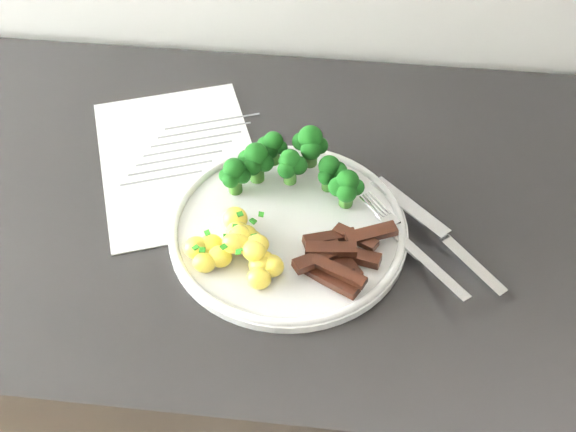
{
  "coord_description": "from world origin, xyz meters",
  "views": [
    {
      "loc": [
        0.12,
        1.06,
        1.56
      ],
      "look_at": [
        0.05,
        1.62,
        0.94
      ],
      "focal_mm": 44.03,
      "sensor_mm": 36.0,
      "label": 1
    }
  ],
  "objects_px": {
    "broccoli": "(293,163)",
    "counter": "(262,381)",
    "recipe_paper": "(179,159)",
    "fork": "(415,249)",
    "potatoes": "(239,248)",
    "beef_strips": "(339,255)",
    "plate": "(288,228)",
    "knife": "(452,248)"
  },
  "relations": [
    {
      "from": "broccoli",
      "to": "counter",
      "type": "bearing_deg",
      "value": -153.85
    },
    {
      "from": "recipe_paper",
      "to": "fork",
      "type": "height_order",
      "value": "fork"
    },
    {
      "from": "recipe_paper",
      "to": "potatoes",
      "type": "distance_m",
      "value": 0.2
    },
    {
      "from": "beef_strips",
      "to": "fork",
      "type": "xyz_separation_m",
      "value": [
        0.09,
        0.02,
        -0.0
      ]
    },
    {
      "from": "plate",
      "to": "fork",
      "type": "xyz_separation_m",
      "value": [
        0.15,
        -0.02,
        0.01
      ]
    },
    {
      "from": "broccoli",
      "to": "potatoes",
      "type": "xyz_separation_m",
      "value": [
        -0.05,
        -0.12,
        -0.02
      ]
    },
    {
      "from": "fork",
      "to": "plate",
      "type": "bearing_deg",
      "value": 170.67
    },
    {
      "from": "counter",
      "to": "plate",
      "type": "height_order",
      "value": "plate"
    },
    {
      "from": "plate",
      "to": "counter",
      "type": "bearing_deg",
      "value": 136.28
    },
    {
      "from": "counter",
      "to": "broccoli",
      "type": "distance_m",
      "value": 0.51
    },
    {
      "from": "recipe_paper",
      "to": "potatoes",
      "type": "xyz_separation_m",
      "value": [
        0.11,
        -0.16,
        0.03
      ]
    },
    {
      "from": "counter",
      "to": "knife",
      "type": "distance_m",
      "value": 0.53
    },
    {
      "from": "broccoli",
      "to": "potatoes",
      "type": "bearing_deg",
      "value": -111.12
    },
    {
      "from": "potatoes",
      "to": "fork",
      "type": "bearing_deg",
      "value": 7.77
    },
    {
      "from": "counter",
      "to": "fork",
      "type": "distance_m",
      "value": 0.52
    },
    {
      "from": "counter",
      "to": "knife",
      "type": "relative_size",
      "value": 14.26
    },
    {
      "from": "potatoes",
      "to": "broccoli",
      "type": "bearing_deg",
      "value": 68.88
    },
    {
      "from": "potatoes",
      "to": "recipe_paper",
      "type": "bearing_deg",
      "value": 123.72
    },
    {
      "from": "recipe_paper",
      "to": "beef_strips",
      "type": "xyz_separation_m",
      "value": [
        0.22,
        -0.16,
        0.02
      ]
    },
    {
      "from": "broccoli",
      "to": "knife",
      "type": "distance_m",
      "value": 0.22
    },
    {
      "from": "broccoli",
      "to": "knife",
      "type": "relative_size",
      "value": 1.05
    },
    {
      "from": "recipe_paper",
      "to": "knife",
      "type": "relative_size",
      "value": 1.99
    },
    {
      "from": "fork",
      "to": "beef_strips",
      "type": "bearing_deg",
      "value": -166.96
    },
    {
      "from": "recipe_paper",
      "to": "beef_strips",
      "type": "distance_m",
      "value": 0.27
    },
    {
      "from": "beef_strips",
      "to": "counter",
      "type": "bearing_deg",
      "value": 140.79
    },
    {
      "from": "recipe_paper",
      "to": "knife",
      "type": "xyz_separation_m",
      "value": [
        0.35,
        -0.12,
        0.01
      ]
    },
    {
      "from": "counter",
      "to": "broccoli",
      "type": "bearing_deg",
      "value": 26.15
    },
    {
      "from": "counter",
      "to": "potatoes",
      "type": "bearing_deg",
      "value": -89.53
    },
    {
      "from": "potatoes",
      "to": "counter",
      "type": "bearing_deg",
      "value": 90.47
    },
    {
      "from": "recipe_paper",
      "to": "potatoes",
      "type": "height_order",
      "value": "potatoes"
    },
    {
      "from": "recipe_paper",
      "to": "beef_strips",
      "type": "bearing_deg",
      "value": -34.97
    },
    {
      "from": "recipe_paper",
      "to": "plate",
      "type": "height_order",
      "value": "plate"
    },
    {
      "from": "recipe_paper",
      "to": "knife",
      "type": "height_order",
      "value": "knife"
    },
    {
      "from": "counter",
      "to": "plate",
      "type": "relative_size",
      "value": 8.45
    },
    {
      "from": "counter",
      "to": "beef_strips",
      "type": "bearing_deg",
      "value": -39.21
    },
    {
      "from": "counter",
      "to": "knife",
      "type": "bearing_deg",
      "value": -13.2
    },
    {
      "from": "broccoli",
      "to": "potatoes",
      "type": "relative_size",
      "value": 1.51
    },
    {
      "from": "knife",
      "to": "plate",
      "type": "bearing_deg",
      "value": 177.34
    },
    {
      "from": "plate",
      "to": "broccoli",
      "type": "height_order",
      "value": "broccoli"
    },
    {
      "from": "broccoli",
      "to": "potatoes",
      "type": "distance_m",
      "value": 0.14
    },
    {
      "from": "recipe_paper",
      "to": "plate",
      "type": "relative_size",
      "value": 1.18
    },
    {
      "from": "counter",
      "to": "potatoes",
      "type": "xyz_separation_m",
      "value": [
        0.0,
        -0.1,
        0.48
      ]
    }
  ]
}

